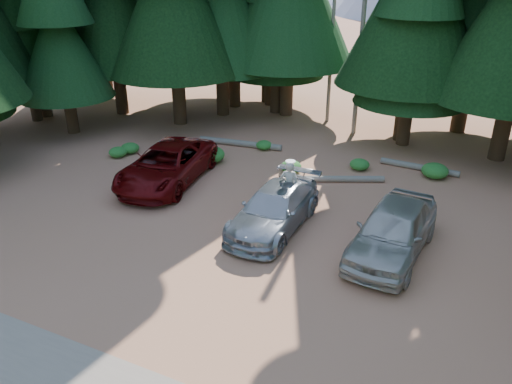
% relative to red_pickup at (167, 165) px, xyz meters
% --- Properties ---
extents(ground, '(160.00, 160.00, 0.00)m').
position_rel_red_pickup_xyz_m(ground, '(4.71, -4.54, -0.81)').
color(ground, '#BB764F').
rests_on(ground, ground).
extents(forest_belt_north, '(36.00, 7.00, 22.00)m').
position_rel_red_pickup_xyz_m(forest_belt_north, '(4.71, 10.46, -0.81)').
color(forest_belt_north, black).
rests_on(forest_belt_north, ground).
extents(snag_front, '(0.24, 0.24, 12.00)m').
position_rel_red_pickup_xyz_m(snag_front, '(5.51, 9.96, 5.19)').
color(snag_front, '#746C5D').
rests_on(snag_front, ground).
extents(snag_back, '(0.20, 0.20, 10.00)m').
position_rel_red_pickup_xyz_m(snag_back, '(3.51, 11.46, 4.19)').
color(snag_back, '#746C5D').
rests_on(snag_back, ground).
extents(red_pickup, '(3.42, 6.11, 1.61)m').
position_rel_red_pickup_xyz_m(red_pickup, '(0.00, 0.00, 0.00)').
color(red_pickup, '#600809').
rests_on(red_pickup, ground).
extents(silver_minivan_center, '(2.15, 5.07, 1.46)m').
position_rel_red_pickup_xyz_m(silver_minivan_center, '(5.71, -1.71, -0.08)').
color(silver_minivan_center, '#9EA1A6').
rests_on(silver_minivan_center, ground).
extents(silver_minivan_right, '(2.49, 5.27, 1.74)m').
position_rel_red_pickup_xyz_m(silver_minivan_right, '(9.86, -1.70, 0.06)').
color(silver_minivan_right, beige).
rests_on(silver_minivan_right, ground).
extents(frisbee_player, '(0.74, 0.53, 1.88)m').
position_rel_red_pickup_xyz_m(frisbee_player, '(5.87, -0.72, 0.47)').
color(frisbee_player, beige).
rests_on(frisbee_player, ground).
extents(log_left, '(4.42, 0.82, 0.32)m').
position_rel_red_pickup_xyz_m(log_left, '(0.80, 5.35, -0.65)').
color(log_left, '#746C5D').
rests_on(log_left, ground).
extents(log_mid, '(3.53, 0.56, 0.29)m').
position_rel_red_pickup_xyz_m(log_mid, '(9.63, 5.96, -0.66)').
color(log_mid, '#746C5D').
rests_on(log_mid, ground).
extents(log_right, '(3.98, 2.00, 0.27)m').
position_rel_red_pickup_xyz_m(log_right, '(6.52, 3.07, -0.67)').
color(log_right, '#746C5D').
rests_on(log_right, ground).
extents(shrub_far_left, '(0.92, 0.92, 0.51)m').
position_rel_red_pickup_xyz_m(shrub_far_left, '(-3.71, 2.17, -0.55)').
color(shrub_far_left, '#1F6823').
rests_on(shrub_far_left, ground).
extents(shrub_left, '(0.81, 0.81, 0.45)m').
position_rel_red_pickup_xyz_m(shrub_left, '(2.10, 5.46, -0.58)').
color(shrub_left, '#1F6823').
rests_on(shrub_left, ground).
extents(shrub_center_left, '(1.36, 1.36, 0.75)m').
position_rel_red_pickup_xyz_m(shrub_center_left, '(0.50, 2.82, -0.43)').
color(shrub_center_left, '#1F6823').
rests_on(shrub_center_left, ground).
extents(shrub_center_right, '(0.94, 0.94, 0.51)m').
position_rel_red_pickup_xyz_m(shrub_center_right, '(4.41, 3.30, -0.55)').
color(shrub_center_right, '#1F6823').
rests_on(shrub_center_right, ground).
extents(shrub_right, '(0.89, 0.89, 0.49)m').
position_rel_red_pickup_xyz_m(shrub_right, '(7.14, 4.90, -0.56)').
color(shrub_right, '#1F6823').
rests_on(shrub_right, ground).
extents(shrub_far_right, '(1.16, 1.16, 0.64)m').
position_rel_red_pickup_xyz_m(shrub_far_right, '(10.36, 5.40, -0.49)').
color(shrub_far_right, '#1F6823').
rests_on(shrub_far_right, ground).
extents(shrub_edge_west, '(0.88, 0.88, 0.48)m').
position_rel_red_pickup_xyz_m(shrub_edge_west, '(-3.91, 1.51, -0.57)').
color(shrub_edge_west, '#1F6823').
rests_on(shrub_edge_west, ground).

